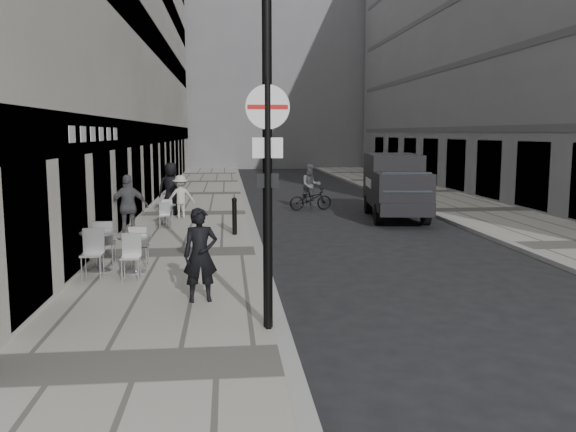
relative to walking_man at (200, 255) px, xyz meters
name	(u,v)px	position (x,y,z in m)	size (l,w,h in m)	color
sidewalk	(196,214)	(-0.70, 12.31, -0.91)	(4.00, 60.00, 0.12)	gray
far_sidewalk	(475,211)	(10.30, 12.31, -0.91)	(4.00, 60.00, 0.12)	gray
building_left	(111,4)	(-4.70, 18.81, 8.03)	(4.00, 45.00, 18.00)	beige
building_far	(249,52)	(2.80, 50.31, 10.03)	(24.00, 16.00, 22.00)	slate
walking_man	(200,255)	(0.00, 0.00, 0.00)	(0.62, 0.40, 1.69)	black
sign_post	(268,171)	(1.10, -1.68, 1.60)	(0.66, 0.10, 3.83)	black
lamppost	(267,122)	(1.10, -1.58, 2.32)	(0.26, 0.26, 5.70)	black
bollard_near	(234,218)	(0.70, 7.88, -0.43)	(0.11, 0.11, 0.84)	black
bollard_far	(234,217)	(0.70, 7.23, -0.33)	(0.14, 0.14, 1.03)	black
panel_van	(395,183)	(6.64, 11.03, 0.35)	(2.41, 5.15, 2.34)	black
cyclist	(311,192)	(3.87, 13.64, -0.23)	(1.82, 0.85, 1.89)	black
pedestrian_a	(129,207)	(-2.30, 6.77, 0.07)	(1.08, 0.45, 1.84)	#525256
pedestrian_b	(181,197)	(-1.15, 11.00, -0.08)	(0.98, 0.56, 1.52)	#BCB9AD
pedestrian_c	(171,189)	(-1.56, 11.93, 0.12)	(0.95, 0.62, 1.94)	black
cafe_table_near	(99,248)	(-2.30, 2.58, -0.32)	(0.80, 1.81, 1.03)	silver
cafe_table_mid	(135,251)	(-1.50, 2.39, -0.37)	(0.73, 1.64, 0.94)	silver
cafe_table_far	(166,213)	(-1.50, 9.20, -0.43)	(0.63, 1.43, 0.82)	silver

